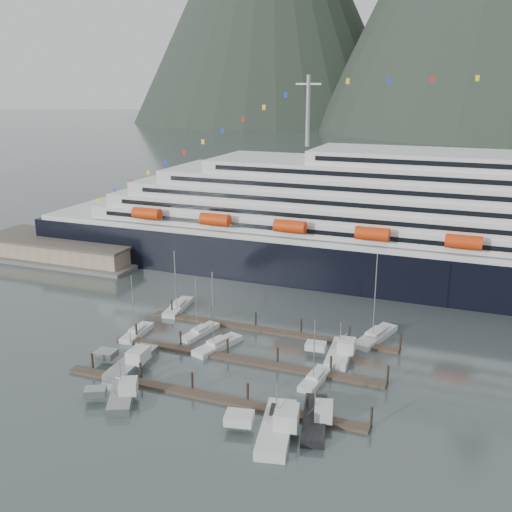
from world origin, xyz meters
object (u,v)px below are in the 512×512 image
object	(u,v)px
cruise_ship	(481,238)
sailboat_c	(218,346)
trawler_a	(131,361)
trawler_c	(313,418)
sailboat_g	(376,337)
sailboat_b	(200,332)
trawler_e	(339,353)
trawler_d	(275,427)
sailboat_a	(137,333)
trawler_b	(121,394)
sailboat_h	(315,379)
warehouse	(65,250)
sailboat_e	(178,307)

from	to	relation	value
cruise_ship	sailboat_c	size ratio (longest dim) A/B	14.24
trawler_a	trawler_c	xyz separation A→B (m)	(32.54, -5.48, -0.07)
sailboat_g	sailboat_b	bearing A→B (deg)	123.92
cruise_ship	trawler_e	size ratio (longest dim) A/B	18.86
trawler_d	trawler_e	size ratio (longest dim) A/B	1.24
cruise_ship	sailboat_a	xyz separation A→B (m)	(-57.02, -49.14, -11.63)
trawler_b	trawler_e	distance (m)	36.54
trawler_b	sailboat_a	bearing A→B (deg)	0.32
sailboat_a	sailboat_h	world-z (taller)	sailboat_a
warehouse	trawler_d	xyz separation A→B (m)	(79.47, -57.03, -1.27)
sailboat_h	trawler_c	xyz separation A→B (m)	(3.04, -11.50, 0.42)
trawler_d	trawler_c	bearing A→B (deg)	-56.11
sailboat_a	trawler_d	xyz separation A→B (m)	(34.47, -20.83, 0.57)
trawler_c	sailboat_c	bearing A→B (deg)	39.40
sailboat_b	sailboat_h	distance (m)	26.62
cruise_ship	sailboat_e	world-z (taller)	cruise_ship
sailboat_c	trawler_a	bearing A→B (deg)	156.06
trawler_b	trawler_c	distance (m)	28.32
sailboat_e	trawler_e	world-z (taller)	sailboat_e
warehouse	sailboat_e	world-z (taller)	sailboat_e
sailboat_a	sailboat_b	world-z (taller)	sailboat_a
trawler_d	sailboat_c	bearing A→B (deg)	29.03
sailboat_b	trawler_a	bearing A→B (deg)	173.57
cruise_ship	sailboat_e	bearing A→B (deg)	-148.12
trawler_e	trawler_b	bearing A→B (deg)	129.13
trawler_a	sailboat_b	bearing A→B (deg)	-20.11
sailboat_a	trawler_a	xyz separation A→B (m)	(5.97, -11.21, 0.47)
sailboat_b	trawler_e	size ratio (longest dim) A/B	1.05
trawler_c	trawler_a	bearing A→B (deg)	67.17
warehouse	trawler_a	distance (m)	69.62
sailboat_h	trawler_b	xyz separation A→B (m)	(-24.97, -15.65, 0.45)
warehouse	sailboat_a	size ratio (longest dim) A/B	3.75
sailboat_a	trawler_b	xyz separation A→B (m)	(10.49, -20.85, 0.44)
sailboat_g	trawler_b	size ratio (longest dim) A/B	1.64
sailboat_a	trawler_a	world-z (taller)	sailboat_a
warehouse	trawler_e	size ratio (longest dim) A/B	4.13
trawler_d	sailboat_a	bearing A→B (deg)	47.06
cruise_ship	sailboat_a	world-z (taller)	cruise_ship
warehouse	trawler_b	bearing A→B (deg)	-45.80
sailboat_c	sailboat_h	xyz separation A→B (m)	(19.27, -5.52, -0.04)
cruise_ship	trawler_d	size ratio (longest dim) A/B	15.27
trawler_b	trawler_d	bearing A→B (deg)	-116.34
sailboat_c	trawler_e	xyz separation A→B (m)	(20.63, 4.16, 0.46)
sailboat_h	trawler_e	size ratio (longest dim) A/B	0.99
sailboat_e	sailboat_h	size ratio (longest dim) A/B	1.19
sailboat_b	sailboat_e	xyz separation A→B (m)	(-9.84, 9.70, 0.02)
trawler_a	trawler_c	world-z (taller)	trawler_a
sailboat_g	trawler_d	distance (m)	35.67
sailboat_h	trawler_e	xyz separation A→B (m)	(1.36, 9.68, 0.50)
sailboat_c	trawler_d	distance (m)	27.96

